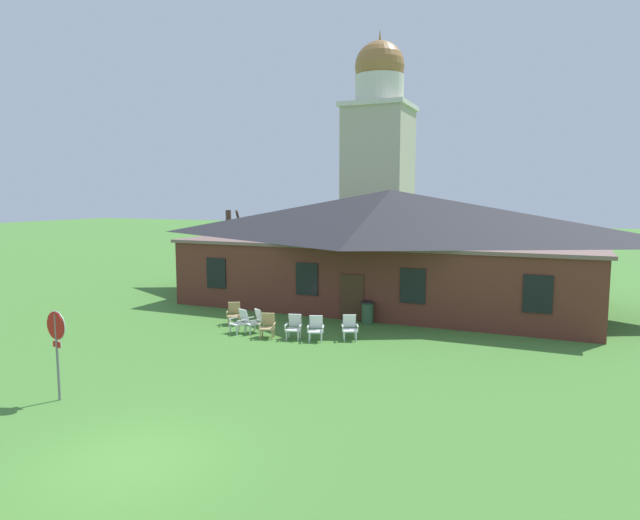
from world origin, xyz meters
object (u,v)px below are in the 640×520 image
lawn_chair_far_side (316,328)px  lawn_chair_right_end (294,326)px  lawn_chair_under_eave (350,327)px  lawn_chair_near_door (240,321)px  trash_bin (368,312)px  lawn_chair_middle (268,325)px  lawn_chair_by_porch (234,313)px  stop_sign (56,337)px  lawn_chair_left_end (255,320)px

lawn_chair_far_side → lawn_chair_right_end: bearing=-172.9°
lawn_chair_under_eave → lawn_chair_near_door: bearing=-170.0°
lawn_chair_near_door → trash_bin: 5.60m
lawn_chair_middle → lawn_chair_by_porch: bearing=150.0°
lawn_chair_under_eave → trash_bin: 2.83m
lawn_chair_middle → lawn_chair_right_end: (1.06, 0.22, 0.00)m
lawn_chair_by_porch → lawn_chair_far_side: size_ratio=1.00×
stop_sign → trash_bin: stop_sign is taller
lawn_chair_by_porch → lawn_chair_far_side: (4.39, -1.08, 0.00)m
lawn_chair_right_end → lawn_chair_under_eave: same height
stop_sign → lawn_chair_near_door: 8.56m
lawn_chair_by_porch → lawn_chair_under_eave: same height
lawn_chair_by_porch → lawn_chair_middle: 2.83m
stop_sign → lawn_chair_right_end: 9.08m
lawn_chair_near_door → lawn_chair_under_eave: same height
stop_sign → lawn_chair_far_side: (3.91, 8.58, -1.26)m
lawn_chair_far_side → lawn_chair_left_end: bearing=177.1°
lawn_chair_near_door → lawn_chair_right_end: size_ratio=1.00×
lawn_chair_middle → lawn_chair_right_end: 1.08m
lawn_chair_near_door → lawn_chair_far_side: same height
lawn_chair_near_door → trash_bin: trash_bin is taller
stop_sign → lawn_chair_under_eave: size_ratio=2.60×
lawn_chair_near_door → stop_sign: bearing=-93.9°
lawn_chair_near_door → lawn_chair_far_side: 3.33m
lawn_chair_left_end → lawn_chair_under_eave: 3.98m
lawn_chair_middle → lawn_chair_under_eave: same height
lawn_chair_by_porch → trash_bin: size_ratio=0.98×
lawn_chair_left_end → stop_sign: bearing=-97.3°
lawn_chair_far_side → trash_bin: size_ratio=0.98×
lawn_chair_right_end → stop_sign: bearing=-109.7°
lawn_chair_by_porch → lawn_chair_middle: same height
lawn_chair_middle → trash_bin: bearing=52.9°
stop_sign → lawn_chair_far_side: size_ratio=2.60×
lawn_chair_near_door → lawn_chair_right_end: same height
lawn_chair_left_end → trash_bin: size_ratio=0.98×
lawn_chair_left_end → trash_bin: trash_bin is taller
stop_sign → lawn_chair_under_eave: bearing=61.3°
lawn_chair_near_door → lawn_chair_under_eave: (4.48, 0.79, 0.00)m
lawn_chair_by_porch → lawn_chair_near_door: (1.06, -1.22, 0.00)m
stop_sign → lawn_chair_by_porch: (-0.48, 9.66, -1.26)m
lawn_chair_left_end → lawn_chair_right_end: same height
lawn_chair_under_eave → trash_bin: trash_bin is taller
lawn_chair_near_door → lawn_chair_right_end: (2.45, 0.02, 0.00)m
lawn_chair_by_porch → lawn_chair_left_end: same height
stop_sign → lawn_chair_under_eave: 10.61m
lawn_chair_by_porch → lawn_chair_right_end: same height
stop_sign → lawn_chair_by_porch: size_ratio=2.60×
stop_sign → lawn_chair_under_eave: stop_sign is taller
lawn_chair_left_end → lawn_chair_far_side: same height
lawn_chair_far_side → trash_bin: (0.95, 3.48, -0.00)m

